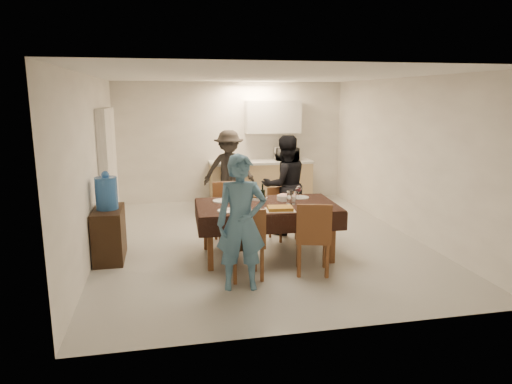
% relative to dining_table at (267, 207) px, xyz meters
% --- Properties ---
extents(floor, '(5.00, 6.00, 0.02)m').
position_rel_dining_table_xyz_m(floor, '(0.05, 0.75, -0.74)').
color(floor, '#ADADA8').
rests_on(floor, ground).
extents(ceiling, '(5.00, 6.00, 0.02)m').
position_rel_dining_table_xyz_m(ceiling, '(0.05, 0.75, 1.86)').
color(ceiling, white).
rests_on(ceiling, wall_back).
extents(wall_back, '(5.00, 0.02, 2.60)m').
position_rel_dining_table_xyz_m(wall_back, '(0.05, 3.75, 0.56)').
color(wall_back, white).
rests_on(wall_back, floor).
extents(wall_front, '(5.00, 0.02, 2.60)m').
position_rel_dining_table_xyz_m(wall_front, '(0.05, -2.25, 0.56)').
color(wall_front, white).
rests_on(wall_front, floor).
extents(wall_left, '(0.02, 6.00, 2.60)m').
position_rel_dining_table_xyz_m(wall_left, '(-2.45, 0.75, 0.56)').
color(wall_left, white).
rests_on(wall_left, floor).
extents(wall_right, '(0.02, 6.00, 2.60)m').
position_rel_dining_table_xyz_m(wall_right, '(2.55, 0.75, 0.56)').
color(wall_right, white).
rests_on(wall_right, floor).
extents(stub_partition, '(0.15, 1.40, 2.10)m').
position_rel_dining_table_xyz_m(stub_partition, '(-2.37, 1.95, 0.31)').
color(stub_partition, white).
rests_on(stub_partition, floor).
extents(kitchen_base_cabinet, '(2.20, 0.60, 0.86)m').
position_rel_dining_table_xyz_m(kitchen_base_cabinet, '(0.65, 3.43, -0.31)').
color(kitchen_base_cabinet, tan).
rests_on(kitchen_base_cabinet, floor).
extents(kitchen_worktop, '(2.24, 0.64, 0.05)m').
position_rel_dining_table_xyz_m(kitchen_worktop, '(0.65, 3.43, 0.14)').
color(kitchen_worktop, beige).
rests_on(kitchen_worktop, kitchen_base_cabinet).
extents(upper_cabinet, '(1.20, 0.34, 0.70)m').
position_rel_dining_table_xyz_m(upper_cabinet, '(0.95, 3.57, 1.11)').
color(upper_cabinet, silver).
rests_on(upper_cabinet, wall_back).
extents(dining_table, '(2.03, 1.22, 0.78)m').
position_rel_dining_table_xyz_m(dining_table, '(0.00, 0.00, 0.00)').
color(dining_table, black).
rests_on(dining_table, floor).
extents(chair_near_left, '(0.45, 0.45, 0.51)m').
position_rel_dining_table_xyz_m(chair_near_left, '(-0.45, -0.84, -0.16)').
color(chair_near_left, brown).
rests_on(chair_near_left, floor).
extents(chair_near_right, '(0.54, 0.55, 0.53)m').
position_rel_dining_table_xyz_m(chair_near_right, '(0.45, -0.84, -0.15)').
color(chair_near_right, brown).
rests_on(chair_near_right, floor).
extents(chair_far_left, '(0.46, 0.46, 0.51)m').
position_rel_dining_table_xyz_m(chair_far_left, '(-0.45, 0.66, -0.16)').
color(chair_far_left, brown).
rests_on(chair_far_left, floor).
extents(chair_far_right, '(0.49, 0.50, 0.45)m').
position_rel_dining_table_xyz_m(chair_far_right, '(0.45, 0.67, -0.23)').
color(chair_far_right, brown).
rests_on(chair_far_right, floor).
extents(console, '(0.40, 0.80, 0.74)m').
position_rel_dining_table_xyz_m(console, '(-2.23, 0.31, -0.37)').
color(console, black).
rests_on(console, floor).
extents(water_jug, '(0.30, 0.30, 0.45)m').
position_rel_dining_table_xyz_m(water_jug, '(-2.23, 0.31, 0.23)').
color(water_jug, '#3571C5').
rests_on(water_jug, console).
extents(wine_bottle, '(0.07, 0.07, 0.29)m').
position_rel_dining_table_xyz_m(wine_bottle, '(-0.05, 0.05, 0.18)').
color(wine_bottle, black).
rests_on(wine_bottle, dining_table).
extents(water_pitcher, '(0.13, 0.13, 0.20)m').
position_rel_dining_table_xyz_m(water_pitcher, '(0.35, -0.05, 0.13)').
color(water_pitcher, white).
rests_on(water_pitcher, dining_table).
extents(savoury_tart, '(0.42, 0.34, 0.05)m').
position_rel_dining_table_xyz_m(savoury_tart, '(0.10, -0.38, 0.06)').
color(savoury_tart, '#A97F31').
rests_on(savoury_tart, dining_table).
extents(salad_bowl, '(0.20, 0.20, 0.08)m').
position_rel_dining_table_xyz_m(salad_bowl, '(0.30, 0.18, 0.07)').
color(salad_bowl, white).
rests_on(salad_bowl, dining_table).
extents(mushroom_dish, '(0.22, 0.22, 0.04)m').
position_rel_dining_table_xyz_m(mushroom_dish, '(-0.05, 0.28, 0.06)').
color(mushroom_dish, white).
rests_on(mushroom_dish, dining_table).
extents(wine_glass_a, '(0.09, 0.09, 0.20)m').
position_rel_dining_table_xyz_m(wine_glass_a, '(-0.55, -0.25, 0.13)').
color(wine_glass_a, white).
rests_on(wine_glass_a, dining_table).
extents(wine_glass_b, '(0.09, 0.09, 0.20)m').
position_rel_dining_table_xyz_m(wine_glass_b, '(0.55, 0.25, 0.14)').
color(wine_glass_b, white).
rests_on(wine_glass_b, dining_table).
extents(wine_glass_c, '(0.09, 0.09, 0.20)m').
position_rel_dining_table_xyz_m(wine_glass_c, '(-0.20, 0.30, 0.14)').
color(wine_glass_c, white).
rests_on(wine_glass_c, dining_table).
extents(plate_near_left, '(0.29, 0.29, 0.02)m').
position_rel_dining_table_xyz_m(plate_near_left, '(-0.60, -0.30, 0.04)').
color(plate_near_left, white).
rests_on(plate_near_left, dining_table).
extents(plate_near_right, '(0.24, 0.24, 0.01)m').
position_rel_dining_table_xyz_m(plate_near_right, '(0.60, -0.30, 0.04)').
color(plate_near_right, white).
rests_on(plate_near_right, dining_table).
extents(plate_far_left, '(0.28, 0.28, 0.02)m').
position_rel_dining_table_xyz_m(plate_far_left, '(-0.60, 0.30, 0.04)').
color(plate_far_left, white).
rests_on(plate_far_left, dining_table).
extents(plate_far_right, '(0.25, 0.25, 0.01)m').
position_rel_dining_table_xyz_m(plate_far_right, '(0.60, 0.30, 0.04)').
color(plate_far_right, white).
rests_on(plate_far_right, dining_table).
extents(microwave, '(0.50, 0.34, 0.27)m').
position_rel_dining_table_xyz_m(microwave, '(1.23, 3.43, 0.31)').
color(microwave, silver).
rests_on(microwave, kitchen_worktop).
extents(person_near, '(0.63, 0.45, 1.64)m').
position_rel_dining_table_xyz_m(person_near, '(-0.55, -1.05, 0.08)').
color(person_near, teal).
rests_on(person_near, floor).
extents(person_far, '(0.90, 0.76, 1.67)m').
position_rel_dining_table_xyz_m(person_far, '(0.55, 1.05, 0.09)').
color(person_far, black).
rests_on(person_far, floor).
extents(person_kitchen, '(1.05, 0.60, 1.62)m').
position_rel_dining_table_xyz_m(person_kitchen, '(-0.11, 2.98, 0.07)').
color(person_kitchen, black).
rests_on(person_kitchen, floor).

